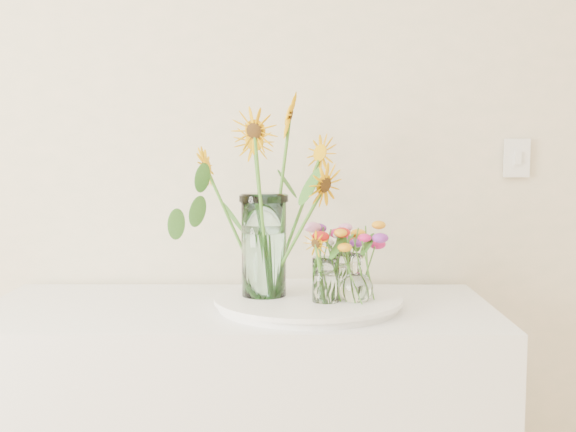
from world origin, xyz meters
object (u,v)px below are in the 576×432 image
(small_vase_b, at_px, (356,278))
(small_vase_c, at_px, (341,272))
(tray, at_px, (308,303))
(mason_jar, at_px, (264,246))
(small_vase_a, at_px, (326,281))

(small_vase_b, xyz_separation_m, small_vase_c, (-0.03, 0.12, -0.01))
(tray, relative_size, mason_jar, 1.72)
(small_vase_c, bearing_deg, tray, -142.21)
(small_vase_a, xyz_separation_m, small_vase_c, (0.05, 0.14, -0.00))
(tray, bearing_deg, small_vase_c, 37.79)
(small_vase_a, bearing_deg, mason_jar, 154.88)
(small_vase_a, xyz_separation_m, small_vase_b, (0.08, 0.01, 0.00))
(tray, height_order, small_vase_a, small_vase_a)
(small_vase_b, distance_m, small_vase_c, 0.13)
(mason_jar, bearing_deg, small_vase_b, -14.83)
(tray, distance_m, small_vase_a, 0.11)
(mason_jar, xyz_separation_m, small_vase_b, (0.25, -0.07, -0.08))
(small_vase_b, bearing_deg, tray, 158.63)
(mason_jar, relative_size, small_vase_c, 2.44)
(mason_jar, bearing_deg, tray, -7.56)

